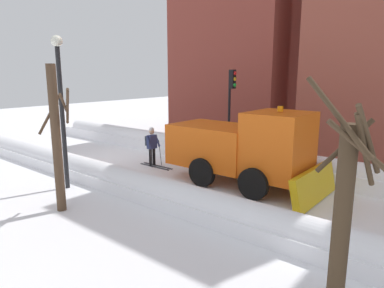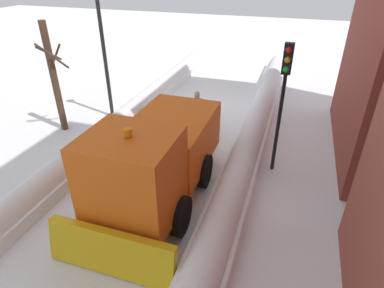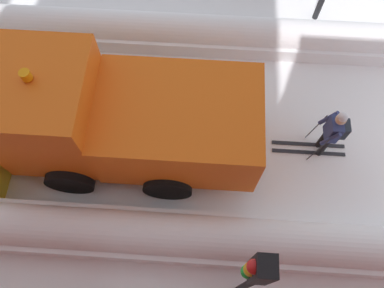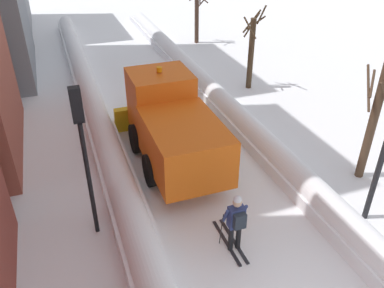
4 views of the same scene
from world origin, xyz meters
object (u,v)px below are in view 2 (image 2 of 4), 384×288
object	(u,v)px
skier	(197,109)
bare_tree_near	(54,78)
street_lamp	(103,41)
plow_truck	(156,158)
traffic_light_pole	(284,87)

from	to	relation	value
skier	bare_tree_near	xyz separation A→B (m)	(5.51, 1.63, 1.31)
skier	street_lamp	size ratio (longest dim) A/B	0.33
plow_truck	street_lamp	distance (m)	6.94
traffic_light_pole	plow_truck	bearing A→B (deg)	40.28
plow_truck	bare_tree_near	size ratio (longest dim) A/B	1.33
plow_truck	traffic_light_pole	size ratio (longest dim) A/B	1.36
skier	bare_tree_near	world-z (taller)	bare_tree_near
traffic_light_pole	street_lamp	distance (m)	7.96
plow_truck	traffic_light_pole	distance (m)	4.43
plow_truck	bare_tree_near	xyz separation A→B (m)	(5.76, -3.10, 0.83)
plow_truck	skier	size ratio (longest dim) A/B	3.31
street_lamp	bare_tree_near	size ratio (longest dim) A/B	1.23
street_lamp	bare_tree_near	distance (m)	2.50
bare_tree_near	street_lamp	bearing A→B (deg)	-125.27
plow_truck	street_lamp	bearing A→B (deg)	-47.63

